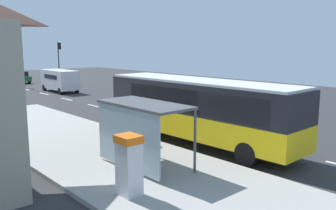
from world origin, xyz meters
TOP-DOWN VIEW (x-y plane):
  - ground_plane at (0.00, 14.00)m, footprint 56.00×92.00m
  - sidewalk_platform at (-6.40, 2.00)m, footprint 6.20×30.00m
  - lane_stripe_seg_1 at (0.25, -1.00)m, footprint 0.16×2.20m
  - lane_stripe_seg_2 at (0.25, 4.00)m, footprint 0.16×2.20m
  - lane_stripe_seg_3 at (0.25, 9.00)m, footprint 0.16×2.20m
  - lane_stripe_seg_4 at (0.25, 14.00)m, footprint 0.16×2.20m
  - lane_stripe_seg_5 at (0.25, 19.00)m, footprint 0.16×2.20m
  - lane_stripe_seg_6 at (0.25, 24.00)m, footprint 0.16×2.20m
  - lane_stripe_seg_7 at (0.25, 29.00)m, footprint 0.16×2.20m
  - bus at (-1.71, 0.76)m, footprint 2.69×11.05m
  - white_van at (2.20, 24.37)m, footprint 2.12×5.24m
  - sedan_near at (2.30, 36.68)m, footprint 1.86×4.41m
  - ticket_machine at (-8.21, -2.44)m, footprint 0.66×0.76m
  - recycling_bin_yellow at (-4.20, 1.84)m, footprint 0.52×0.52m
  - recycling_bin_orange at (-4.20, 2.54)m, footprint 0.52×0.52m
  - traffic_light_near_side at (5.50, 31.23)m, footprint 0.49×0.28m
  - traffic_light_median at (0.39, 32.83)m, footprint 0.49×0.28m
  - bus_shelter at (-6.41, -0.56)m, footprint 1.80×4.00m

SIDE VIEW (x-z plane):
  - ground_plane at x=0.00m, z-range -0.04..0.00m
  - lane_stripe_seg_1 at x=0.25m, z-range 0.00..0.01m
  - lane_stripe_seg_2 at x=0.25m, z-range 0.00..0.01m
  - lane_stripe_seg_3 at x=0.25m, z-range 0.00..0.01m
  - lane_stripe_seg_4 at x=0.25m, z-range 0.00..0.01m
  - lane_stripe_seg_5 at x=0.25m, z-range 0.00..0.01m
  - lane_stripe_seg_6 at x=0.25m, z-range 0.00..0.01m
  - lane_stripe_seg_7 at x=0.25m, z-range 0.00..0.01m
  - sidewalk_platform at x=-6.40m, z-range 0.00..0.18m
  - recycling_bin_yellow at x=-4.20m, z-range 0.18..1.13m
  - recycling_bin_orange at x=-4.20m, z-range 0.18..1.13m
  - sedan_near at x=2.30m, z-range 0.03..1.55m
  - ticket_machine at x=-8.21m, z-range 0.20..2.14m
  - white_van at x=2.20m, z-range 0.19..2.49m
  - bus at x=-1.71m, z-range 0.24..3.45m
  - bus_shelter at x=-6.41m, z-range 0.85..3.35m
  - traffic_light_near_side at x=5.50m, z-range 0.85..6.13m
  - traffic_light_median at x=0.39m, z-range 0.87..6.34m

